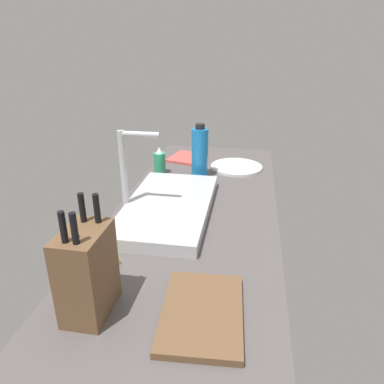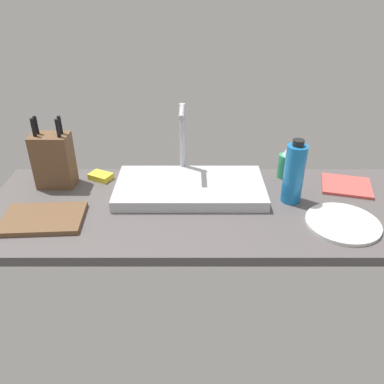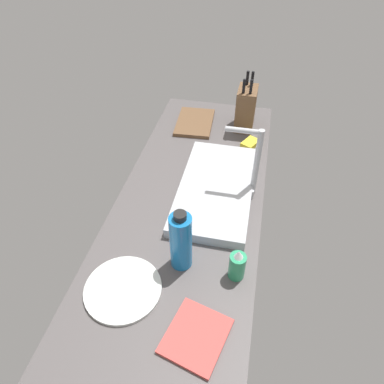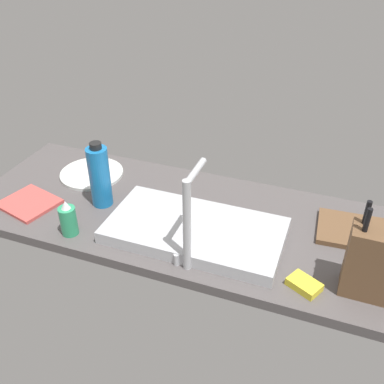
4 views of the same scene
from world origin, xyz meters
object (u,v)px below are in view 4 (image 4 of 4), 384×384
Objects in this scene: sink_basin at (195,230)px; faucet at (188,216)px; dish_sponge at (304,285)px; dinner_plate at (92,173)px; cutting_board at (360,232)px; dish_towel at (29,203)px; soap_bottle at (68,220)px; water_bottle at (100,176)px; knife_block at (374,262)px.

sink_basin is 1.86× the size of faucet.
dish_sponge is (-34.07, -2.36, -16.74)cm from faucet.
dish_sponge is at bearing 159.69° from dinner_plate.
dish_towel is at bearing 11.89° from cutting_board.
soap_bottle is 25.48cm from dish_towel.
sink_basin is at bearing 171.14° from water_bottle.
dish_sponge is at bearing -178.53° from soap_bottle.
knife_block is 1.13× the size of dinner_plate.
sink_basin is at bearing -77.89° from faucet.
water_bottle is (91.07, -12.27, 0.56)cm from knife_block.
dish_towel is at bearing 22.40° from water_bottle.
knife_block is at bearing 95.59° from cutting_board.
dish_sponge is at bearing 163.23° from sink_basin.
dinner_plate is 28.05cm from dish_towel.
dinner_plate is (14.47, -16.00, -10.89)cm from water_bottle.
knife_block is at bearing 173.17° from sink_basin.
sink_basin is 2.28× the size of dinner_plate.
cutting_board is (-50.74, -19.57, -1.24)cm from sink_basin.
soap_bottle reaches higher than dish_towel.
knife_block is 19.59cm from dish_sponge.
knife_block reaches higher than water_bottle.
water_bottle is at bearing -12.83° from dish_sponge.
water_bottle is at bearing 8.78° from cutting_board.
soap_bottle is 0.68× the size of dish_towel.
dish_towel is (10.15, 26.15, 0.00)cm from dinner_plate.
faucet is at bearing 171.95° from dish_towel.
dish_sponge is at bearing 17.03° from knife_block.
dish_towel is at bearing -8.05° from faucet.
dish_sponge reaches higher than cutting_board.
knife_block is 1.03× the size of cutting_board.
sink_basin is 6.34× the size of dish_sponge.
faucet is 68.19cm from dish_towel.
knife_block is at bearing 172.33° from water_bottle.
sink_basin is at bearing -16.77° from dish_sponge.
faucet is 1.09× the size of knife_block.
sink_basin is 2.02× the size of knife_block.
cutting_board is 33.66cm from dish_sponge.
dish_towel is (62.41, 4.26, -1.54)cm from sink_basin.
sink_basin reaches higher than dish_towel.
knife_block is at bearing -163.73° from dish_sponge.
dinner_plate is at bearing -32.68° from faucet.
dish_towel is at bearing 68.78° from dinner_plate.
dinner_plate is at bearing -22.73° from sink_basin.
water_bottle is (-1.22, -18.97, 5.99)cm from soap_bottle.
sink_basin is 39.37cm from water_bottle.
faucet is 43.71cm from soap_bottle.
soap_bottle is 0.52× the size of water_bottle.
faucet is 60.61cm from cutting_board.
dish_sponge is (-36.97, 11.14, -0.94)cm from sink_basin.
knife_block is (-53.28, 6.38, 8.79)cm from sink_basin.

